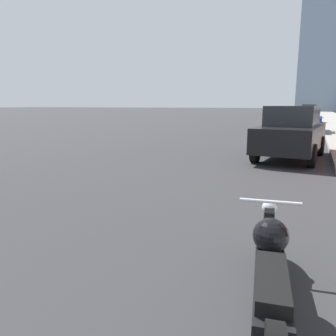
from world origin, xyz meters
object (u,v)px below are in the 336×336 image
motorcycle (270,277)px  parked_car_white (308,115)px  parked_car_blue (306,120)px  parked_car_yellow (309,112)px  parked_car_black (291,133)px

motorcycle → parked_car_white: (-0.28, 31.89, 0.43)m
parked_car_blue → parked_car_yellow: parked_car_yellow is taller
motorcycle → parked_car_white: size_ratio=0.70×
parked_car_blue → parked_car_yellow: bearing=91.9°
parked_car_blue → parked_car_white: 12.40m
parked_car_white → parked_car_yellow: size_ratio=0.88×
motorcycle → parked_car_white: bearing=82.7°
motorcycle → parked_car_yellow: (-0.44, 43.65, 0.50)m
parked_car_blue → parked_car_black: bearing=-89.8°
parked_car_black → parked_car_yellow: (-0.03, 34.76, 0.04)m
parked_car_black → parked_car_white: parked_car_black is taller
parked_car_blue → parked_car_yellow: 24.16m
parked_car_white → parked_car_black: bearing=-93.0°
parked_car_white → motorcycle: bearing=-92.2°
parked_car_blue → parked_car_yellow: (-0.24, 24.16, 0.09)m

